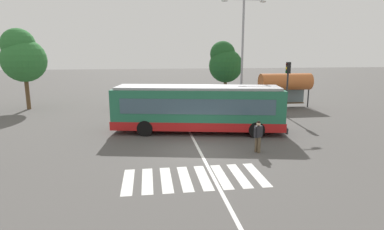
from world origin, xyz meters
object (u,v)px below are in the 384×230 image
(parked_car_champagne, at_px, (128,100))
(parked_car_charcoal, at_px, (155,100))
(bus_stop_shelter, at_px, (285,82))
(twin_arm_street_lamp, at_px, (243,43))
(pedestrian_crossing_street, at_px, (258,135))
(traffic_light_far_corner, at_px, (288,80))
(parked_car_blue, at_px, (211,98))
(background_tree_left, at_px, (22,56))
(parked_car_white, at_px, (184,100))
(background_tree_right, at_px, (225,62))
(city_transit_bus, at_px, (198,109))

(parked_car_champagne, xyz_separation_m, parked_car_charcoal, (2.57, 0.00, 0.00))
(bus_stop_shelter, bearing_deg, twin_arm_street_lamp, 175.80)
(pedestrian_crossing_street, xyz_separation_m, traffic_light_far_corner, (5.45, 8.56, 2.02))
(pedestrian_crossing_street, distance_m, bus_stop_shelter, 14.40)
(parked_car_charcoal, distance_m, parked_car_blue, 5.41)
(background_tree_left, bearing_deg, parked_car_charcoal, -4.97)
(parked_car_champagne, relative_size, parked_car_white, 0.99)
(parked_car_blue, distance_m, bus_stop_shelter, 7.12)
(background_tree_left, bearing_deg, parked_car_champagne, -6.37)
(bus_stop_shelter, relative_size, background_tree_left, 0.67)
(bus_stop_shelter, distance_m, twin_arm_street_lamp, 5.48)
(background_tree_right, bearing_deg, city_transit_bus, -110.32)
(parked_car_champagne, xyz_separation_m, parked_car_white, (5.24, -0.27, 0.00))
(parked_car_blue, bearing_deg, parked_car_charcoal, -178.56)
(bus_stop_shelter, bearing_deg, city_transit_bus, -140.77)
(twin_arm_street_lamp, bearing_deg, parked_car_blue, 149.24)
(traffic_light_far_corner, bearing_deg, twin_arm_street_lamp, 120.98)
(pedestrian_crossing_street, distance_m, parked_car_blue, 14.28)
(traffic_light_far_corner, height_order, twin_arm_street_lamp, twin_arm_street_lamp)
(city_transit_bus, relative_size, parked_car_charcoal, 2.49)
(twin_arm_street_lamp, bearing_deg, traffic_light_far_corner, -59.02)
(traffic_light_far_corner, relative_size, bus_stop_shelter, 0.91)
(background_tree_left, bearing_deg, background_tree_right, 11.24)
(twin_arm_street_lamp, bearing_deg, pedestrian_crossing_street, -102.88)
(traffic_light_far_corner, bearing_deg, parked_car_white, 145.75)
(city_transit_bus, height_order, traffic_light_far_corner, traffic_light_far_corner)
(parked_car_champagne, relative_size, traffic_light_far_corner, 1.04)
(parked_car_charcoal, distance_m, background_tree_left, 12.48)
(city_transit_bus, bearing_deg, bus_stop_shelter, 39.23)
(traffic_light_far_corner, bearing_deg, bus_stop_shelter, 67.46)
(parked_car_champagne, bearing_deg, parked_car_white, -2.94)
(parked_car_charcoal, height_order, parked_car_blue, same)
(parked_car_champagne, height_order, twin_arm_street_lamp, twin_arm_street_lamp)
(parked_car_white, distance_m, twin_arm_street_lamp, 7.50)
(pedestrian_crossing_street, distance_m, parked_car_champagne, 16.05)
(parked_car_blue, relative_size, background_tree_right, 0.71)
(pedestrian_crossing_street, height_order, traffic_light_far_corner, traffic_light_far_corner)
(parked_car_charcoal, height_order, bus_stop_shelter, bus_stop_shelter)
(parked_car_white, height_order, traffic_light_far_corner, traffic_light_far_corner)
(background_tree_left, xyz_separation_m, background_tree_right, (19.63, 3.90, -0.80))
(city_transit_bus, height_order, parked_car_champagne, city_transit_bus)
(parked_car_charcoal, height_order, background_tree_right, background_tree_right)
(pedestrian_crossing_street, bearing_deg, parked_car_charcoal, 109.56)
(parked_car_champagne, xyz_separation_m, background_tree_right, (10.45, 4.92, 3.29))
(parked_car_white, bearing_deg, bus_stop_shelter, -8.49)
(city_transit_bus, relative_size, pedestrian_crossing_street, 6.65)
(background_tree_left, bearing_deg, parked_car_white, -5.13)
(traffic_light_far_corner, bearing_deg, parked_car_charcoal, 151.92)
(traffic_light_far_corner, xyz_separation_m, twin_arm_street_lamp, (-2.53, 4.21, 2.99))
(pedestrian_crossing_street, relative_size, twin_arm_street_lamp, 0.17)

